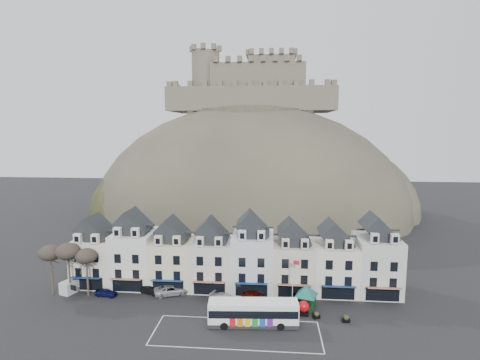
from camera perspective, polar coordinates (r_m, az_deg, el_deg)
name	(u,v)px	position (r m, az deg, el deg)	size (l,w,h in m)	color
ground	(220,338)	(52.58, -3.03, -22.86)	(300.00, 300.00, 0.00)	black
coach_bay_markings	(237,333)	(53.45, -0.54, -22.30)	(22.00, 7.50, 0.01)	silver
townhouse_terrace	(234,257)	(64.73, -0.98, -11.58)	(54.40, 9.35, 11.80)	#EFE7CF
castle_hill	(254,215)	(116.91, 2.19, -5.34)	(100.00, 76.00, 68.00)	#3D392F
castle	(254,86)	(121.54, 2.09, 14.18)	(50.20, 22.20, 22.00)	#685F4F
tree_left_far	(50,253)	(68.54, -26.93, -9.93)	(3.61, 3.61, 8.24)	#3C3426
tree_left_mid	(68,252)	(66.95, -24.73, -9.91)	(3.78, 3.78, 8.64)	#3C3426
tree_left_near	(86,256)	(65.76, -22.38, -10.72)	(3.43, 3.43, 7.84)	#3C3426
bus	(253,312)	(54.40, 2.02, -19.43)	(12.43, 3.68, 3.46)	#262628
bus_shelter	(306,291)	(58.78, 10.06, -16.28)	(5.66, 5.66, 3.77)	black
red_buoy	(303,308)	(58.06, 9.64, -18.61)	(1.69, 1.69, 2.09)	black
flagpole	(293,279)	(59.34, 8.11, -14.66)	(1.02, 0.37, 7.34)	silver
white_van	(74,285)	(70.35, -23.98, -14.39)	(3.23, 4.76, 2.00)	silver
planter_west	(346,319)	(57.60, 15.86, -19.67)	(1.08, 0.74, 1.05)	black
planter_east	(316,315)	(57.65, 11.57, -19.52)	(1.12, 0.87, 1.00)	black
car_navy	(106,292)	(66.56, -19.73, -15.83)	(1.44, 3.58, 1.22)	#0D0F41
car_black	(150,290)	(65.49, -13.52, -15.93)	(1.41, 4.03, 1.33)	black
car_silver	(172,290)	(64.45, -10.35, -16.12)	(2.62, 5.60, 1.58)	#B0B3B8
car_white	(226,299)	(60.69, -2.22, -17.64)	(2.01, 4.95, 1.44)	silver
car_maroon	(254,295)	(61.96, 2.13, -17.14)	(1.56, 3.87, 1.32)	#4D0D04
car_charcoal	(294,302)	(60.38, 8.21, -17.97)	(1.31, 3.76, 1.24)	black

